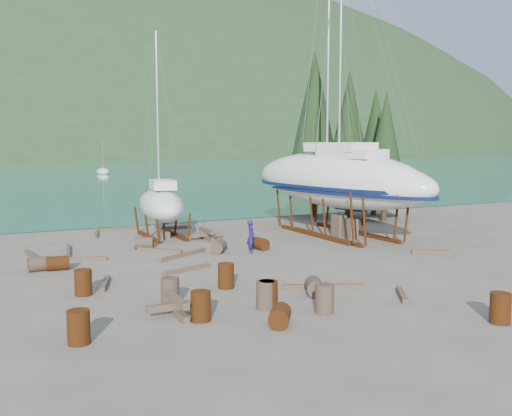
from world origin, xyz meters
name	(u,v)px	position (x,y,z in m)	size (l,w,h in m)	color
ground	(267,272)	(0.00, 0.00, 0.00)	(600.00, 600.00, 0.00)	#5A5447
far_house_right	(95,151)	(30.00, 190.00, 2.92)	(6.60, 5.60, 5.60)	beige
cypress_near_right	(349,133)	(12.50, 12.00, 5.79)	(3.60, 3.60, 10.00)	black
cypress_mid_right	(386,147)	(14.00, 10.00, 4.92)	(3.06, 3.06, 8.50)	black
cypress_back_left	(314,121)	(11.00, 14.00, 6.66)	(4.14, 4.14, 11.50)	black
cypress_far_right	(375,142)	(15.50, 13.00, 5.21)	(3.24, 3.24, 9.00)	black
moored_boat_mid	(103,172)	(10.00, 80.00, 0.39)	(2.00, 5.00, 6.05)	silver
large_sailboat_near	(345,183)	(7.78, 5.75, 2.98)	(5.71, 12.20, 18.51)	silver
large_sailboat_far	(333,177)	(7.66, 6.71, 3.23)	(5.60, 12.93, 19.78)	silver
small_sailboat_shore	(161,204)	(-1.25, 10.02, 1.82)	(3.19, 7.15, 11.04)	silver
worker	(251,237)	(1.16, 3.84, 0.77)	(0.56, 0.37, 1.55)	#1C1355
drum_0	(79,327)	(-8.15, -5.21, 0.44)	(0.58, 0.58, 0.88)	#5B2B0F
drum_1	(314,287)	(-0.25, -3.88, 0.29)	(0.58, 0.58, 0.88)	#2D2823
drum_2	(58,263)	(-7.45, 3.99, 0.29)	(0.58, 0.58, 0.88)	#5B2B0F
drum_5	(265,295)	(-2.49, -4.61, 0.44)	(0.58, 0.58, 0.88)	#2D2823
drum_6	(260,244)	(1.91, 4.41, 0.29)	(0.58, 0.58, 0.88)	#5B2B0F
drum_7	(500,308)	(2.82, -8.82, 0.44)	(0.58, 0.58, 0.88)	#5B2B0F
drum_8	(83,282)	(-7.21, -0.42, 0.44)	(0.58, 0.58, 0.88)	#5B2B0F
drum_9	(144,243)	(-3.04, 7.08, 0.29)	(0.58, 0.58, 0.88)	#2D2823
drum_10	(268,295)	(-2.38, -4.59, 0.44)	(0.58, 0.58, 0.88)	#5B2B0F
drum_11	(219,247)	(-0.17, 4.55, 0.29)	(0.58, 0.58, 0.88)	#2D2823
drum_12	(280,316)	(-2.89, -6.24, 0.29)	(0.58, 0.58, 0.88)	#5B2B0F
drum_13	(201,306)	(-4.69, -4.82, 0.44)	(0.58, 0.58, 0.88)	#5B2B0F
drum_14	(226,276)	(-2.53, -1.67, 0.44)	(0.58, 0.58, 0.88)	#5B2B0F
drum_15	(40,264)	(-8.12, 4.16, 0.29)	(0.58, 0.58, 0.88)	#2D2823
drum_16	(170,292)	(-4.97, -2.87, 0.44)	(0.58, 0.58, 0.88)	#2D2823
drum_17	(324,299)	(-1.09, -5.75, 0.44)	(0.58, 0.58, 0.88)	#2D2823
timber_0	(96,234)	(-4.30, 12.36, 0.07)	(0.14, 2.42, 0.14)	brown
timber_1	(432,252)	(8.50, -0.18, 0.10)	(0.19, 1.80, 0.19)	brown
timber_2	(32,255)	(-8.14, 7.28, 0.09)	(0.19, 2.31, 0.19)	brown
timber_5	(323,286)	(0.50, -3.30, 0.08)	(0.16, 2.85, 0.16)	brown
timber_6	(176,227)	(0.46, 12.64, 0.10)	(0.19, 1.76, 0.19)	brown
timber_7	(402,295)	(2.19, -5.43, 0.09)	(0.17, 1.78, 0.17)	brown
timber_8	(160,251)	(-2.65, 5.84, 0.09)	(0.19, 2.31, 0.19)	brown
timber_9	(118,228)	(-2.70, 14.00, 0.08)	(0.15, 2.32, 0.15)	brown
timber_10	(183,255)	(-1.99, 4.42, 0.08)	(0.16, 3.05, 0.16)	brown
timber_11	(187,269)	(-2.85, 1.47, 0.08)	(0.15, 2.37, 0.15)	brown
timber_12	(105,283)	(-6.28, 0.60, 0.08)	(0.17, 2.01, 0.17)	brown
timber_15	(68,251)	(-6.48, 7.88, 0.07)	(0.15, 2.99, 0.15)	brown
timber_17	(81,259)	(-6.28, 5.57, 0.08)	(0.16, 2.23, 0.16)	brown
timber_pile_fore	(176,306)	(-5.16, -4.04, 0.30)	(1.80, 1.80, 0.60)	brown
timber_pile_aft	(206,234)	(0.63, 8.15, 0.30)	(1.80, 1.80, 0.60)	brown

